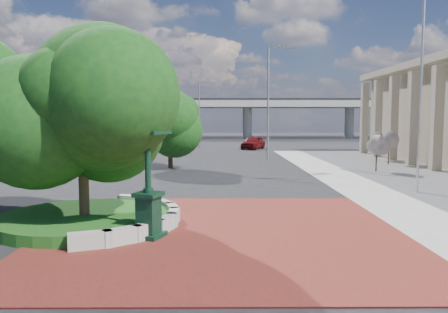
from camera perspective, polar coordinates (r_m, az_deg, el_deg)
ground at (r=15.98m, az=-0.12°, el=-8.90°), size 200.00×200.00×0.00m
plaza at (r=15.01m, az=-0.10°, el=-9.74°), size 12.00×12.00×0.04m
planter_wall at (r=16.14m, az=-9.87°, el=-7.85°), size 2.96×6.77×0.54m
grass_bed at (r=16.68m, az=-17.72°, el=-7.84°), size 6.10×6.10×0.40m
overpass at (r=85.56m, az=-0.44°, el=6.84°), size 90.00×12.00×7.50m
tree_planter at (r=16.28m, az=-18.06°, el=4.35°), size 5.20×5.20×6.33m
tree_street at (r=33.75m, az=-7.06°, el=3.96°), size 4.40×4.40×5.45m
post_clock at (r=13.98m, az=-9.95°, el=1.11°), size 1.36×1.36×5.29m
parked_car at (r=54.46m, az=3.84°, el=1.85°), size 3.71×5.24×1.66m
flagpole_a at (r=24.56m, az=24.36°, el=9.26°), size 1.78×0.20×11.41m
street_lamp_near at (r=40.50m, az=6.14°, el=8.17°), size 2.31×0.66×10.38m
street_lamp_far at (r=56.09m, az=-3.05°, el=6.12°), size 1.88×0.37×8.39m
shrub_near at (r=33.01m, az=19.30°, el=0.84°), size 1.20×1.20×2.20m
shrub_mid at (r=38.53m, az=20.74°, el=1.36°), size 1.20×1.20×2.20m
shrub_far at (r=41.66m, az=19.39°, el=1.65°), size 1.20×1.20×2.20m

